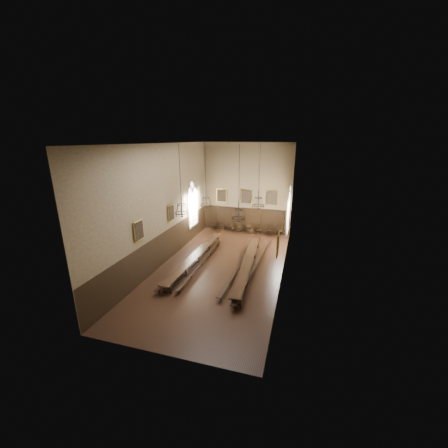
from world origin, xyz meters
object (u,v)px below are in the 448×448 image
at_px(bench_right_outer, 255,267).
at_px(chandelier_front_right, 239,213).
at_px(chair_2, 231,229).
at_px(bench_right_inner, 239,267).
at_px(chair_5, 259,231).
at_px(chair_6, 270,232).
at_px(bench_left_inner, 202,263).
at_px(chandelier_back_left, 206,201).
at_px(chair_0, 213,227).
at_px(chair_4, 249,230).
at_px(chandelier_back_right, 258,202).
at_px(chair_7, 280,233).
at_px(chandelier_front_left, 182,208).
at_px(chair_3, 239,230).
at_px(table_left, 196,259).
at_px(table_right, 248,266).
at_px(chair_1, 223,228).
at_px(bench_left_outer, 189,262).

relative_size(bench_right_outer, chandelier_front_right, 2.38).
bearing_deg(chair_2, bench_right_inner, -62.00).
xyz_separation_m(chair_5, chair_6, (1.09, 0.10, 0.00)).
relative_size(bench_left_inner, chair_2, 10.29).
height_order(chair_2, chandelier_back_left, chandelier_back_left).
bearing_deg(chair_0, chair_2, 4.27).
relative_size(chair_4, chandelier_back_right, 0.21).
xyz_separation_m(chair_7, chandelier_front_left, (-5.49, -10.90, 4.73)).
relative_size(chair_5, chair_6, 1.00).
height_order(chair_0, chair_3, chair_0).
height_order(table_left, table_right, table_right).
relative_size(table_left, chair_7, 10.03).
distance_m(chair_2, chair_5, 2.88).
bearing_deg(chandelier_front_left, chair_7, 63.26).
bearing_deg(chair_4, table_left, -120.87).
relative_size(bench_right_inner, bench_right_outer, 0.85).
height_order(chair_3, chair_4, chair_4).
xyz_separation_m(chair_0, chair_1, (1.02, 0.05, -0.04)).
bearing_deg(chandelier_back_right, bench_left_outer, -147.88).
relative_size(table_right, chandelier_back_left, 2.05).
height_order(bench_left_outer, chair_2, chair_2).
bearing_deg(chair_0, chandelier_front_right, -57.87).
bearing_deg(chandelier_front_left, chair_1, 92.62).
distance_m(chair_0, chair_3, 2.82).
height_order(chair_4, chandelier_front_right, chandelier_front_right).
bearing_deg(chair_1, chandelier_front_right, -84.43).
xyz_separation_m(bench_left_inner, chair_5, (2.96, 8.49, 0.02)).
xyz_separation_m(chair_5, chandelier_back_right, (0.75, -5.75, 4.36)).
bearing_deg(table_right, chair_1, 117.59).
distance_m(chair_0, chair_7, 7.01).
bearing_deg(bench_left_outer, chandelier_back_right, 32.12).
height_order(table_right, chair_2, chair_2).
xyz_separation_m(table_left, chandelier_front_right, (3.87, -2.42, 4.56)).
height_order(bench_left_inner, chandelier_front_left, chandelier_front_left).
bearing_deg(bench_right_inner, chair_2, 108.53).
relative_size(bench_left_outer, chair_5, 10.02).
xyz_separation_m(bench_right_outer, chair_4, (-2.06, 8.28, -0.01)).
bearing_deg(chandelier_back_right, bench_left_inner, -143.46).
distance_m(table_right, bench_right_inner, 0.64).
bearing_deg(table_left, chair_0, 99.24).
relative_size(chair_0, chair_5, 1.09).
bearing_deg(table_right, chandelier_front_left, -147.72).
bearing_deg(chair_4, chandelier_back_right, -86.92).
bearing_deg(chandelier_back_left, table_left, -90.50).
relative_size(bench_left_inner, chair_0, 8.81).
bearing_deg(chair_7, chair_1, 175.61).
bearing_deg(table_right, chair_4, 100.61).
distance_m(chair_4, chandelier_back_right, 7.41).
bearing_deg(chandelier_front_left, chair_4, 77.76).
xyz_separation_m(chair_2, chandelier_front_right, (3.22, -10.65, 4.69)).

